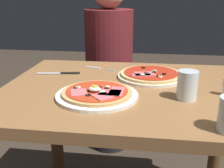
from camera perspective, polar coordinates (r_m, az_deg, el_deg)
dining_table at (r=1.13m, az=3.88°, el=-6.78°), size 1.01×0.78×0.73m
pizza_foreground at (r=0.98m, az=-3.12°, el=-2.06°), size 0.29×0.29×0.05m
pizza_across_left at (r=1.21m, az=8.04°, el=1.86°), size 0.29×0.29×0.03m
water_glass_far at (r=0.98m, az=15.35°, el=-0.66°), size 0.07×0.07×0.10m
fork at (r=1.34m, az=-2.83°, el=3.29°), size 0.15×0.06×0.00m
knife at (r=1.28m, az=-10.45°, el=2.24°), size 0.20×0.05×0.01m
diner_person at (r=1.90m, az=-0.62°, el=2.56°), size 0.32×0.32×1.18m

